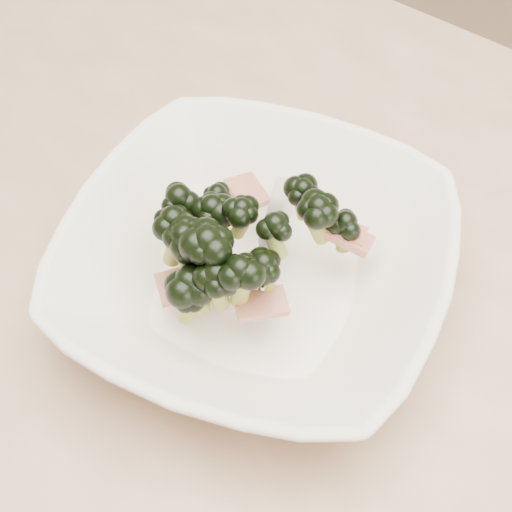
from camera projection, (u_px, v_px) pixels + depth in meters
name	position (u px, v px, depth m)	size (l,w,h in m)	color
dining_table	(339.00, 348.00, 0.70)	(1.20, 0.80, 0.75)	tan
broccoli_dish	(253.00, 262.00, 0.59)	(0.39, 0.39, 0.12)	silver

